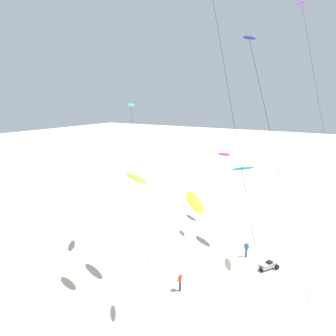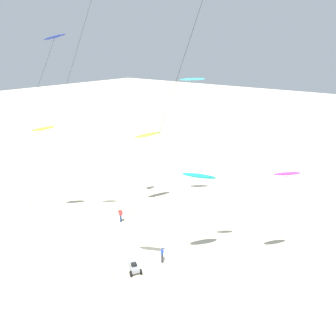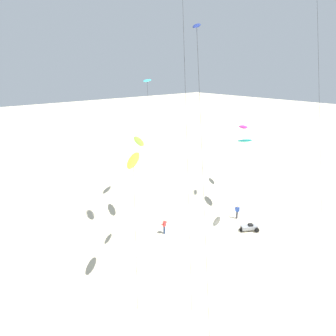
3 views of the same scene
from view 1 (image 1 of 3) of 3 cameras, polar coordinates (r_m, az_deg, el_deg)
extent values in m
plane|color=beige|center=(32.42, 12.75, -17.10)|extent=(260.00, 260.00, 0.00)
ellipsoid|color=yellow|center=(16.69, 4.89, -6.16)|extent=(2.31, 2.20, 0.76)
cylinder|color=#262626|center=(18.13, 6.71, -23.68)|extent=(1.64, 2.22, 10.46)
ellipsoid|color=white|center=(29.98, 18.72, -3.25)|extent=(2.41, 1.96, 1.09)
cylinder|color=#262626|center=(30.43, 19.79, -11.23)|extent=(1.56, 2.12, 7.98)
ellipsoid|color=teal|center=(34.02, 13.50, -0.08)|extent=(2.29, 3.29, 1.18)
cylinder|color=#262626|center=(34.11, 14.61, -7.78)|extent=(1.81, 2.45, 8.50)
cylinder|color=#262626|center=(19.60, 13.06, 1.55)|extent=(5.66, 7.69, 24.55)
ellipsoid|color=purple|center=(37.15, 23.32, 25.89)|extent=(1.74, 1.59, 0.50)
cylinder|color=#262626|center=(33.28, 26.71, 5.36)|extent=(5.12, 6.96, 24.94)
ellipsoid|color=navy|center=(20.39, 14.66, 22.07)|extent=(1.88, 1.53, 0.68)
cylinder|color=#262626|center=(17.93, 21.42, -8.77)|extent=(5.21, 7.08, 19.33)
ellipsoid|color=#33BFE0|center=(31.00, -6.81, 11.39)|extent=(2.55, 2.26, 0.36)
cylinder|color=#262626|center=(29.77, -5.07, -3.63)|extent=(3.03, 4.11, 15.20)
ellipsoid|color=#8CD833|center=(26.97, -5.90, -1.83)|extent=(2.04, 3.40, 0.53)
cylinder|color=#262626|center=(26.55, -4.21, -12.75)|extent=(2.69, 3.65, 9.11)
ellipsoid|color=#D8339E|center=(40.63, 10.22, 2.50)|extent=(2.08, 2.60, 0.64)
cylinder|color=#262626|center=(40.47, 11.11, -4.13)|extent=(1.79, 2.42, 8.78)
cylinder|color=#33333D|center=(33.95, 14.10, -14.88)|extent=(0.22, 0.22, 0.88)
cube|color=#2D4CA5|center=(33.63, 14.17, -13.77)|extent=(0.35, 0.39, 0.58)
sphere|color=tan|center=(33.45, 14.21, -13.16)|extent=(0.20, 0.20, 0.20)
cylinder|color=#2D4CA5|center=(33.67, 14.54, -13.67)|extent=(0.47, 0.35, 0.39)
cylinder|color=#2D4CA5|center=(33.54, 13.80, -13.72)|extent=(0.47, 0.35, 0.39)
cylinder|color=navy|center=(28.10, 2.21, -20.81)|extent=(0.22, 0.22, 0.88)
cube|color=red|center=(27.70, 2.22, -19.55)|extent=(0.37, 0.27, 0.58)
sphere|color=beige|center=(27.49, 2.23, -18.84)|extent=(0.20, 0.20, 0.20)
cylinder|color=red|center=(27.49, 2.08, -19.69)|extent=(0.19, 0.51, 0.39)
cylinder|color=red|center=(27.85, 2.36, -19.23)|extent=(0.19, 0.51, 0.39)
cube|color=gray|center=(32.39, 17.83, -16.56)|extent=(1.82, 1.48, 0.36)
cube|color=black|center=(32.35, 18.06, -16.05)|extent=(0.60, 0.60, 0.20)
cylinder|color=black|center=(31.96, 16.74, -17.27)|extent=(0.51, 0.37, 0.52)
cylinder|color=black|center=(32.68, 19.33, -16.76)|extent=(0.51, 0.37, 0.52)
cylinder|color=black|center=(33.21, 18.15, -16.16)|extent=(0.51, 0.37, 0.52)
camera|label=2|loc=(48.12, 47.69, 12.15)|focal=37.25mm
camera|label=3|loc=(9.93, 100.21, 2.04)|focal=30.65mm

